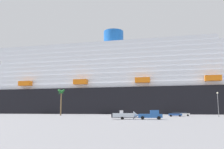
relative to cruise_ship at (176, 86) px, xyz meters
name	(u,v)px	position (x,y,z in m)	size (l,w,h in m)	color
ground_plane	(127,115)	(-19.59, -40.05, -16.86)	(600.00, 600.00, 0.00)	gray
cruise_ship	(176,86)	(0.00, 0.00, 0.00)	(305.39, 59.72, 63.27)	black
pickup_truck	(151,115)	(0.10, -92.25, -15.81)	(5.89, 3.15, 2.20)	#2659A5
small_boat_on_trailer	(127,115)	(-5.61, -93.43, -15.89)	(7.06, 3.16, 2.15)	#595960
palm_tree	(61,94)	(-41.75, -61.98, -8.19)	(3.29, 3.26, 10.80)	brown
street_lamp	(218,101)	(17.25, -64.15, -11.63)	(0.56, 0.56, 8.03)	slate
parked_car_white_van	(184,114)	(6.09, -55.69, -16.03)	(4.25, 2.09, 1.58)	white
parked_car_blue_suv	(176,114)	(3.68, -63.39, -16.02)	(4.53, 2.24, 1.58)	#264C99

